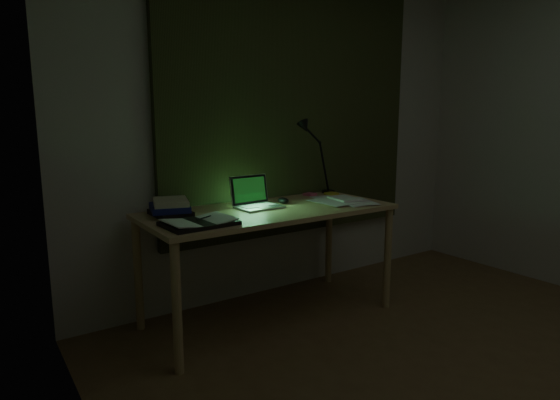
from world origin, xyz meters
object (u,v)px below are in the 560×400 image
Objects in this scene: open_textbook at (199,222)px; desk_lamp at (329,159)px; laptop at (259,192)px; book_stack at (170,207)px; loose_papers at (337,200)px; desk at (270,264)px.

open_textbook is 0.71× the size of desk_lamp.
book_stack is at bearing 165.92° from laptop.
laptop is 0.60m from loose_papers.
open_textbook is (-0.57, -0.18, 0.39)m from desk.
laptop is 0.59m from open_textbook.
open_textbook is at bearing -84.06° from book_stack.
book_stack is (-0.57, 0.10, -0.05)m from laptop.
open_textbook is at bearing -172.73° from loose_papers.
laptop is at bearing -10.33° from book_stack.
desk_lamp is (0.19, 0.32, 0.26)m from loose_papers.
loose_papers is at bearing -3.41° from desk.
open_textbook is at bearing -147.78° from desk_lamp.
loose_papers is (0.54, -0.03, 0.38)m from desk.
desk is 0.76m from book_stack.
open_textbook is 1.45× the size of book_stack.
laptop is 1.23× the size of book_stack.
book_stack is at bearing 165.37° from desk.
desk is at bearing -14.63° from book_stack.
laptop is 0.85× the size of open_textbook.
desk is 0.48m from laptop.
open_textbook is (-0.53, -0.23, -0.09)m from laptop.
laptop is 0.86× the size of loose_papers.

